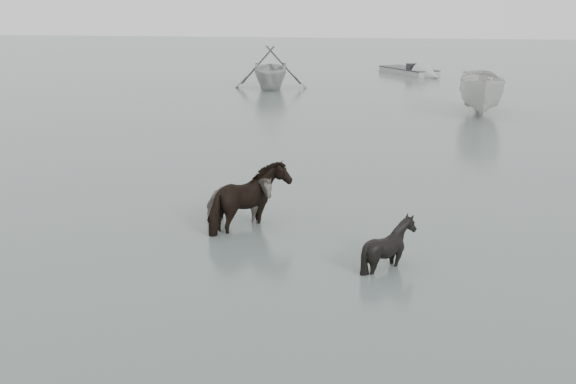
% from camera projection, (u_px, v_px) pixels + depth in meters
% --- Properties ---
extents(ground, '(140.00, 140.00, 0.00)m').
position_uv_depth(ground, '(204.00, 246.00, 14.74)').
color(ground, '#4F5E58').
rests_on(ground, ground).
extents(pony_pinto, '(1.61, 0.76, 1.35)m').
position_uv_depth(pony_pinto, '(239.00, 193.00, 16.12)').
color(pony_pinto, black).
rests_on(pony_pinto, ground).
extents(pony_dark, '(1.69, 1.89, 1.69)m').
position_uv_depth(pony_dark, '(251.00, 191.00, 15.64)').
color(pony_dark, black).
rests_on(pony_dark, ground).
extents(pony_black, '(1.24, 1.13, 1.26)m').
position_uv_depth(pony_black, '(389.00, 235.00, 13.50)').
color(pony_black, black).
rests_on(pony_black, ground).
extents(rowboat_trail, '(4.63, 5.16, 2.44)m').
position_uv_depth(rowboat_trail, '(271.00, 66.00, 38.47)').
color(rowboat_trail, '#ADAFAD').
rests_on(rowboat_trail, ground).
extents(boat_small, '(2.21, 5.10, 1.92)m').
position_uv_depth(boat_small, '(482.00, 91.00, 30.59)').
color(boat_small, beige).
rests_on(boat_small, ground).
extents(skiff_mid, '(4.70, 5.81, 0.75)m').
position_uv_depth(skiff_mid, '(409.00, 68.00, 45.48)').
color(skiff_mid, '#959795').
rests_on(skiff_mid, ground).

